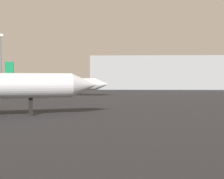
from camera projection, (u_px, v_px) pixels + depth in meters
The scene contains 3 objects.
airplane_far_right at pixel (49, 84), 79.09m from camera, with size 30.53×24.02×8.65m.
light_mast_left at pixel (1, 59), 108.03m from camera, with size 2.40×0.50×19.69m.
terminal_building at pixel (174, 73), 120.38m from camera, with size 63.74×18.59×12.48m, color #999EA3.
Camera 1 is at (-1.69, -6.53, 4.76)m, focal length 49.48 mm.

